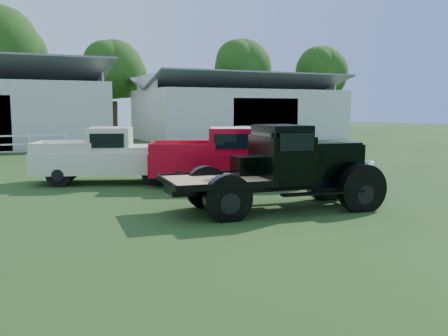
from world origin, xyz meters
name	(u,v)px	position (x,y,z in m)	size (l,w,h in m)	color
ground	(238,218)	(0.00, 0.00, 0.00)	(120.00, 120.00, 0.00)	#23431C
shed_right	(239,108)	(14.00, 27.00, 2.60)	(16.80, 9.20, 5.20)	#B1B1B1
tree_c	(114,85)	(5.00, 33.00, 4.50)	(5.40, 5.40, 9.00)	black
tree_d	(243,83)	(18.00, 34.00, 5.00)	(6.00, 6.00, 10.00)	black
tree_e	(321,86)	(26.00, 32.00, 4.75)	(5.70, 5.70, 9.50)	black
vintage_flatbed	(277,168)	(1.35, 0.48, 1.08)	(5.43, 2.15, 2.15)	black
red_pickup	(228,156)	(2.04, 4.76, 0.97)	(5.34, 2.05, 1.95)	red
white_pickup	(108,156)	(-1.47, 6.99, 0.94)	(5.10, 1.98, 1.87)	beige
misc_car_blue	(255,142)	(7.29, 12.24, 0.81)	(1.90, 4.73, 1.61)	navy
misc_car_grey	(253,140)	(8.45, 14.58, 0.78)	(1.64, 4.71, 1.55)	slate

